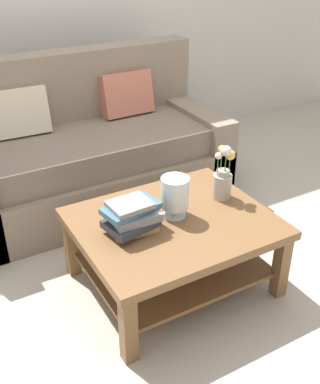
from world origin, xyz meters
TOP-DOWN VIEW (x-y plane):
  - ground_plane at (0.00, 0.00)m, footprint 10.00×10.00m
  - couch at (-0.11, 0.78)m, footprint 1.94×0.90m
  - coffee_table at (-0.09, -0.40)m, footprint 1.05×0.86m
  - book_stack_main at (-0.33, -0.37)m, footprint 0.32×0.24m
  - glass_hurricane_vase at (-0.07, -0.36)m, footprint 0.15×0.15m
  - flower_pitcher at (0.28, -0.33)m, footprint 0.12×0.11m

SIDE VIEW (x-z plane):
  - ground_plane at x=0.00m, z-range 0.00..0.00m
  - coffee_table at x=-0.09m, z-range 0.10..0.54m
  - couch at x=-0.11m, z-range -0.17..0.89m
  - book_stack_main at x=-0.33m, z-range 0.44..0.61m
  - flower_pitcher at x=0.28m, z-range 0.40..0.73m
  - glass_hurricane_vase at x=-0.07m, z-range 0.46..0.69m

